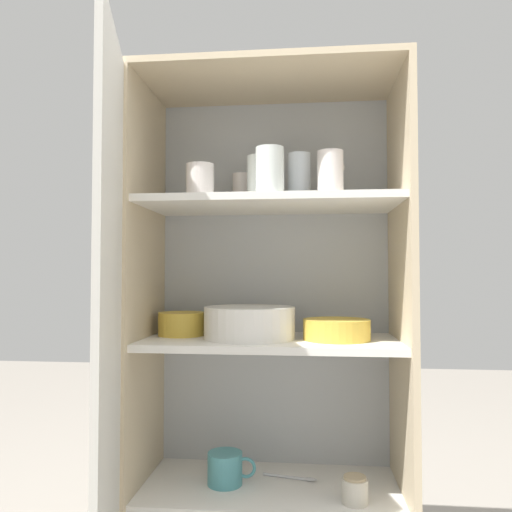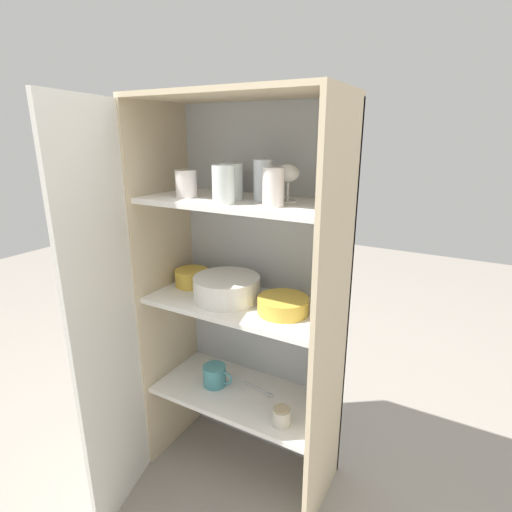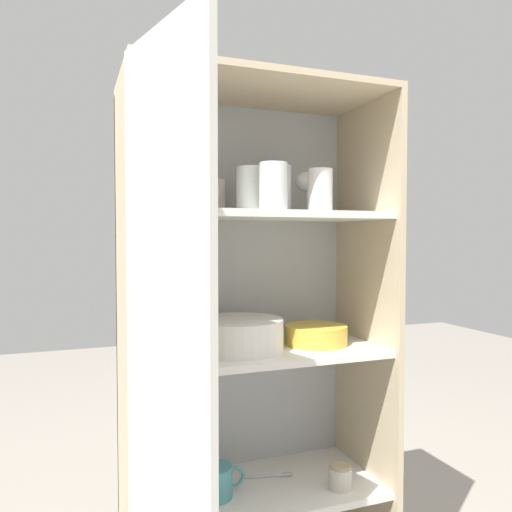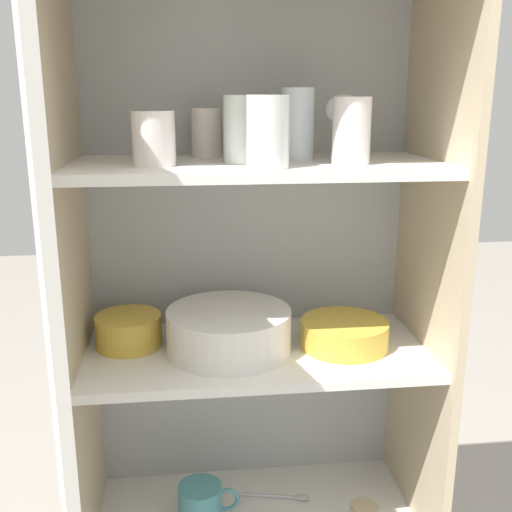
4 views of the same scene
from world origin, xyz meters
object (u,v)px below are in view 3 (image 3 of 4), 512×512
plate_stack_white (238,335)px  serving_bowl_small (161,339)px  coffee_mug_primary (216,481)px  mixing_bowl_large (316,334)px  storage_jar (340,477)px

plate_stack_white → serving_bowl_small: (-0.21, 0.05, -0.01)m
plate_stack_white → serving_bowl_small: bearing=166.3°
coffee_mug_primary → mixing_bowl_large: bearing=-0.4°
mixing_bowl_large → storage_jar: mixing_bowl_large is taller
coffee_mug_primary → storage_jar: coffee_mug_primary is taller
plate_stack_white → storage_jar: (0.28, -0.08, -0.42)m
mixing_bowl_large → storage_jar: 0.41m
serving_bowl_small → storage_jar: 0.66m
plate_stack_white → coffee_mug_primary: size_ratio=1.88×
coffee_mug_primary → storage_jar: (0.35, -0.08, -0.01)m
mixing_bowl_large → serving_bowl_small: serving_bowl_small is taller
mixing_bowl_large → storage_jar: size_ratio=2.70×
serving_bowl_small → coffee_mug_primary: size_ratio=1.02×
plate_stack_white → mixing_bowl_large: plate_stack_white is taller
serving_bowl_small → storage_jar: size_ratio=2.03×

